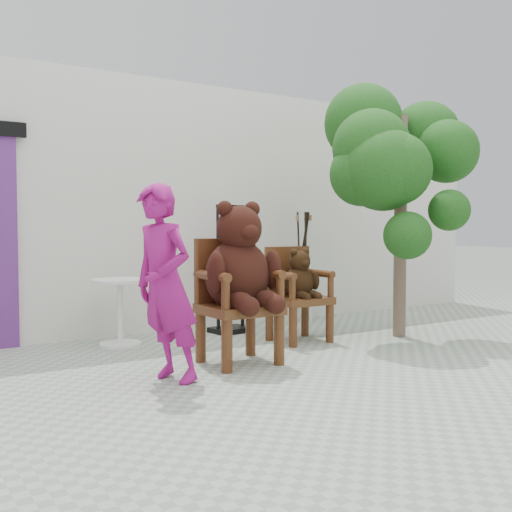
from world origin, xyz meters
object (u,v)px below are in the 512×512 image
Objects in this scene: chair_small at (297,285)px; person at (166,285)px; chair_big at (239,273)px; cafe_table at (120,304)px; display_stand at (231,283)px; stool_bucket at (302,273)px; tree at (391,155)px.

person reaches higher than chair_small.
chair_big is 1.44× the size of chair_small.
person is at bearing -97.46° from cafe_table.
display_stand is 1.25m from stool_bucket.
person reaches higher than display_stand.
chair_small is (1.10, 0.59, -0.21)m from chair_big.
chair_small is 1.47× the size of cafe_table.
chair_small is 1.39m from stool_bucket.
tree is at bearing -24.32° from cafe_table.
person is 3.22m from tree.
stool_bucket is (1.23, 0.23, 0.06)m from display_stand.
tree reaches higher than person.
chair_big reaches higher than cafe_table.
chair_small is at bearing 28.31° from chair_big.
person is 3.46m from stool_bucket.
display_stand is at bearing 135.98° from tree.
person reaches higher than chair_big.
display_stand is 0.52× the size of tree.
display_stand reaches higher than stool_bucket.
display_stand reaches higher than cafe_table.
person is at bearing -170.89° from tree.
person is (-0.86, -0.31, -0.04)m from chair_big.
stool_bucket is (1.97, 1.67, -0.19)m from chair_big.
tree reaches higher than display_stand.
person is 1.05× the size of display_stand.
cafe_table is (0.22, 1.69, -0.35)m from person.
tree reaches higher than stool_bucket.
cafe_table is at bearing 114.53° from chair_big.
chair_small is 0.36× the size of tree.
cafe_table is 2.63m from stool_bucket.
cafe_table is at bearing 175.57° from display_stand.
display_stand is at bearing 118.68° from person.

